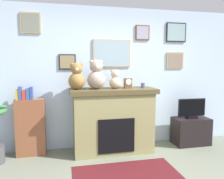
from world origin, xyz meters
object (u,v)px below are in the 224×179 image
Objects in this scene: teddy_bear_cream at (77,77)px; fireplace at (113,120)px; bookshelf at (30,125)px; teddy_bear_grey at (96,76)px; television at (192,109)px; candle_jar at (143,85)px; mantel_clock at (128,83)px; teddy_bear_brown at (115,80)px; tv_stand at (191,131)px.

fireplace is at bearing 1.67° from teddy_bear_cream.
bookshelf is 2.37× the size of teddy_bear_grey.
bookshelf is at bearing 175.99° from fireplace.
candle_jar is at bearing -179.13° from television.
candle_jar is 1.19m from teddy_bear_cream.
mantel_clock is at bearing -179.70° from candle_jar.
mantel_clock is at bearing -0.06° from teddy_bear_cream.
teddy_bear_brown reaches higher than mantel_clock.
teddy_bear_cream reaches higher than tv_stand.
mantel_clock is (0.27, -0.02, 0.65)m from fireplace.
teddy_bear_cream reaches higher than television.
fireplace is 8.51× the size of mantel_clock.
bookshelf is at bearing 174.03° from teddy_bear_grey.
bookshelf is 6.79× the size of mantel_clock.
fireplace is 2.67× the size of television.
tv_stand is at bearing -1.92° from bookshelf.
candle_jar is (1.97, -0.12, 0.65)m from bookshelf.
fireplace is 0.82m from candle_jar.
teddy_bear_cream reaches higher than fireplace.
television is at bearing 0.59° from teddy_bear_brown.
fireplace is 0.71m from teddy_bear_brown.
teddy_bear_grey is at bearing -179.46° from tv_stand.
teddy_bear_cream is (0.79, -0.12, 0.81)m from bookshelf.
bookshelf is at bearing 178.05° from television.
tv_stand is at bearing 0.45° from teddy_bear_cream.
teddy_bear_brown is (-1.53, -0.02, 1.03)m from tv_stand.
teddy_bear_cream reaches higher than bookshelf.
teddy_bear_brown reaches higher than tv_stand.
tv_stand is at bearing 0.95° from candle_jar.
tv_stand is at bearing -0.03° from fireplace.
candle_jar is (-1.01, -0.02, 0.48)m from television.
bookshelf is at bearing 175.99° from mantel_clock.
teddy_bear_cream is (-0.90, 0.00, 0.11)m from mantel_clock.
candle_jar reaches higher than television.
candle_jar is 0.29m from mantel_clock.
fireplace is 0.71m from mantel_clock.
teddy_bear_brown reaches higher than candle_jar.
bookshelf is 2.99m from television.
tv_stand is 1.35× the size of teddy_bear_grey.
tv_stand is 1.50× the size of teddy_bear_cream.
fireplace is 1.60m from tv_stand.
fireplace is at bearing -4.01° from bookshelf.
mantel_clock is at bearing -0.26° from teddy_bear_brown.
fireplace is 2.20× the size of tv_stand.
bookshelf is at bearing 176.61° from candle_jar.
bookshelf is at bearing 171.54° from teddy_bear_cream.
bookshelf is 1.76× the size of tv_stand.
mantel_clock reaches higher than fireplace.
teddy_bear_brown is at bearing -179.36° from tv_stand.
teddy_bear_grey is at bearing -5.97° from bookshelf.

